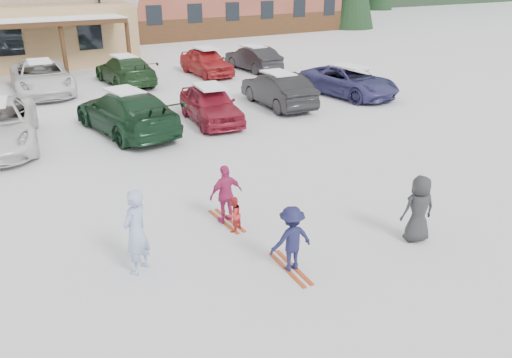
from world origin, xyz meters
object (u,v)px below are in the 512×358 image
toddler_red (234,214)px  child_magenta (226,194)px  parked_car_11 (125,70)px  parked_car_12 (206,62)px  parked_car_13 (253,58)px  lamp_post (100,8)px  parked_car_3 (126,112)px  parked_car_5 (278,90)px  adult_skier (136,232)px  bystander_dark (419,209)px  parked_car_6 (349,81)px  parked_car_4 (211,104)px  parked_car_10 (42,77)px  child_navy (291,239)px

toddler_red → child_magenta: 0.58m
parked_car_11 → child_magenta: bearing=79.0°
parked_car_12 → parked_car_13: (2.98, -0.15, -0.05)m
lamp_post → parked_car_3: lamp_post is taller
lamp_post → parked_car_11: bearing=-97.3°
parked_car_5 → parked_car_11: 8.94m
parked_car_13 → adult_skier: bearing=50.6°
toddler_red → parked_car_13: bearing=-145.4°
bystander_dark → parked_car_6: (7.77, 11.32, -0.07)m
parked_car_4 → parked_car_12: parked_car_12 is taller
toddler_red → parked_car_10: bearing=-109.0°
bystander_dark → parked_car_13: size_ratio=0.36×
child_navy → parked_car_11: 18.95m
parked_car_5 → parked_car_12: size_ratio=1.01×
parked_car_10 → parked_car_12: (8.77, 0.06, -0.03)m
toddler_red → parked_car_4: parked_car_4 is taller
adult_skier → parked_car_13: adult_skier is taller
child_magenta → parked_car_12: parked_car_12 is taller
parked_car_11 → child_navy: bearing=80.7°
parked_car_11 → parked_car_12: size_ratio=1.15×
parked_car_13 → bystander_dark: bearing=66.9°
parked_car_5 → bystander_dark: bearing=76.3°
parked_car_4 → parked_car_12: size_ratio=0.95×
parked_car_11 → parked_car_12: bearing=179.7°
child_navy → parked_car_3: 10.59m
child_navy → bystander_dark: bearing=175.9°
bystander_dark → parked_car_5: bearing=-93.3°
parked_car_6 → parked_car_13: parked_car_13 is taller
bystander_dark → parked_car_5: 12.02m
bystander_dark → parked_car_13: bearing=-95.3°
bystander_dark → parked_car_10: (-4.56, 19.27, 0.01)m
bystander_dark → parked_car_10: bearing=-61.4°
parked_car_5 → parked_car_6: size_ratio=0.89×
adult_skier → parked_car_3: bearing=-142.5°
parked_car_3 → parked_car_10: (-1.54, 8.22, -0.01)m
child_navy → parked_car_3: size_ratio=0.26×
parked_car_6 → toddler_red: bearing=-148.1°
parked_car_6 → parked_car_13: (-0.58, 7.86, 0.00)m
lamp_post → child_navy: lamp_post is taller
lamp_post → parked_car_10: bearing=-125.0°
parked_car_4 → parked_car_10: size_ratio=0.75×
parked_car_5 → parked_car_13: 8.48m
parked_car_11 → parked_car_13: (7.68, -0.05, -0.03)m
parked_car_13 → parked_car_3: bearing=36.0°
adult_skier → parked_car_11: bearing=-142.9°
adult_skier → bystander_dark: size_ratio=1.16×
child_navy → child_magenta: bearing=-82.3°
lamp_post → parked_car_13: lamp_post is taller
toddler_red → parked_car_12: size_ratio=0.19×
parked_car_3 → parked_car_5: 6.85m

